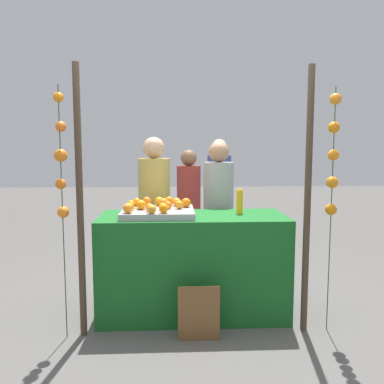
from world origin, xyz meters
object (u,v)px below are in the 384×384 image
vendor_right (218,222)px  juice_bottle (240,202)px  chalkboard_sign (199,314)px  vendor_left (154,221)px  orange_1 (152,209)px  orange_0 (164,202)px  stall_counter (193,265)px

vendor_right → juice_bottle: bearing=-76.1°
juice_bottle → chalkboard_sign: (-0.43, -0.62, -0.84)m
chalkboard_sign → vendor_left: bearing=109.7°
orange_1 → chalkboard_sign: orange_1 is taller
orange_0 → juice_bottle: bearing=-5.4°
chalkboard_sign → vendor_right: size_ratio=0.29×
orange_1 → juice_bottle: (0.82, 0.33, 0.02)m
orange_1 → vendor_right: size_ratio=0.05×
orange_0 → juice_bottle: size_ratio=0.35×
orange_0 → orange_1: (-0.09, -0.40, -0.00)m
stall_counter → juice_bottle: (0.45, 0.07, 0.59)m
juice_bottle → vendor_left: 1.02m
juice_bottle → vendor_left: vendor_left is taller
orange_0 → vendor_left: vendor_left is taller
orange_0 → stall_counter: bearing=-27.0°
vendor_left → vendor_right: size_ratio=1.03×
stall_counter → chalkboard_sign: stall_counter is taller
vendor_left → vendor_right: 0.70m
juice_bottle → vendor_right: (-0.14, 0.56, -0.30)m
vendor_left → juice_bottle: bearing=-31.8°
stall_counter → vendor_left: vendor_left is taller
juice_bottle → chalkboard_sign: 1.12m
orange_0 → chalkboard_sign: orange_0 is taller
orange_1 → vendor_left: size_ratio=0.05×
orange_0 → chalkboard_sign: size_ratio=0.18×
stall_counter → orange_1: (-0.37, -0.26, 0.57)m
orange_1 → vendor_right: vendor_right is taller
orange_1 → chalkboard_sign: bearing=-36.8°
stall_counter → juice_bottle: bearing=8.8°
orange_0 → chalkboard_sign: 1.11m
juice_bottle → vendor_right: size_ratio=0.15×
orange_0 → orange_1: size_ratio=1.09×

